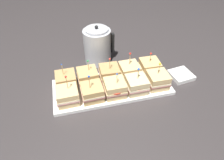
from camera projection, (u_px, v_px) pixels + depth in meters
The scene contains 14 objects.
ground_plane at pixel (112, 88), 1.10m from camera, with size 6.00×6.00×0.00m, color #383333.
serving_platter at pixel (112, 87), 1.09m from camera, with size 0.63×0.25×0.02m.
sandwich_front_far_left at pixel (68, 95), 0.97m from camera, with size 0.11×0.11×0.16m.
sandwich_front_left at pixel (92, 92), 0.99m from camera, with size 0.11×0.11×0.15m.
sandwich_front_center at pixel (115, 88), 1.01m from camera, with size 0.11×0.11×0.14m.
sandwich_front_right at pixel (137, 85), 1.03m from camera, with size 0.11×0.11×0.15m.
sandwich_front_far_right at pixel (158, 80), 1.06m from camera, with size 0.11×0.11×0.15m.
sandwich_back_far_left at pixel (66, 81), 1.05m from camera, with size 0.11×0.11×0.15m.
sandwich_back_left at pixel (88, 77), 1.08m from camera, with size 0.11×0.11×0.15m.
sandwich_back_center at pixel (109, 74), 1.10m from camera, with size 0.11×0.11×0.15m.
sandwich_back_right at pixel (129, 70), 1.12m from camera, with size 0.11×0.11×0.15m.
sandwich_back_far_right at pixel (150, 67), 1.14m from camera, with size 0.11×0.11×0.14m.
kettle_steel at pixel (98, 46), 1.23m from camera, with size 0.19×0.17×0.24m.
napkin_stack at pixel (181, 75), 1.17m from camera, with size 0.13×0.13×0.02m.
Camera 1 is at (-0.19, -0.77, 0.75)m, focal length 32.00 mm.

